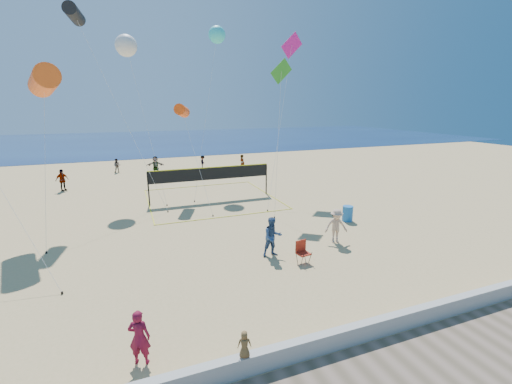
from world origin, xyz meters
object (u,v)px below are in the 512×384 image
object	(u,v)px
woman	(139,337)
trash_barrel	(348,214)
volleyball_net	(211,177)
camp_chair	(302,250)

from	to	relation	value
woman	trash_barrel	world-z (taller)	woman
woman	volleyball_net	size ratio (longest dim) A/B	0.18
woman	volleyball_net	world-z (taller)	volleyball_net
camp_chair	trash_barrel	world-z (taller)	camp_chair
trash_barrel	woman	bearing A→B (deg)	-147.67
woman	camp_chair	distance (m)	8.27
woman	camp_chair	world-z (taller)	woman
camp_chair	trash_barrel	bearing A→B (deg)	28.63
camp_chair	volleyball_net	xyz separation A→B (m)	(-1.23, 12.07, 1.12)
woman	trash_barrel	bearing A→B (deg)	-127.52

